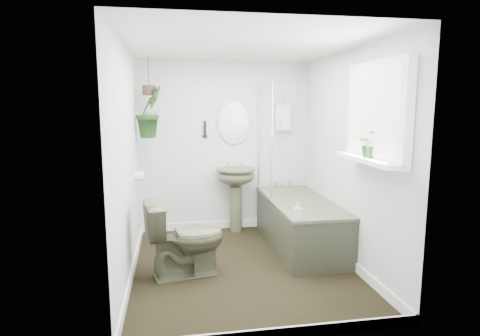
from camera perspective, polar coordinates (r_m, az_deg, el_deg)
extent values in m
cube|color=black|center=(4.44, 0.34, -13.95)|extent=(2.30, 2.80, 0.02)
cube|color=white|center=(4.13, 0.37, 17.20)|extent=(2.30, 2.80, 0.02)
cube|color=white|center=(5.51, -2.21, 3.03)|extent=(2.30, 0.02, 2.30)
cube|color=white|center=(2.77, 5.45, -2.89)|extent=(2.30, 0.02, 2.30)
cube|color=white|center=(4.09, -15.87, 0.64)|extent=(0.02, 2.80, 2.30)
cube|color=white|center=(4.48, 15.14, 1.36)|extent=(0.02, 2.80, 2.30)
cube|color=white|center=(4.42, 0.34, -13.23)|extent=(2.30, 2.80, 0.10)
cube|color=white|center=(5.58, 6.10, 7.18)|extent=(0.20, 0.10, 0.35)
ellipsoid|color=beige|center=(5.47, -0.82, 6.67)|extent=(0.46, 0.03, 0.62)
cylinder|color=black|center=(5.41, -5.01, 5.55)|extent=(0.04, 0.04, 0.22)
cylinder|color=white|center=(4.81, -14.16, -1.11)|extent=(0.11, 0.11, 0.11)
cube|color=white|center=(3.78, 18.93, 7.46)|extent=(0.08, 1.00, 0.90)
cube|color=white|center=(3.78, 17.68, 1.13)|extent=(0.18, 1.00, 0.04)
cube|color=white|center=(3.76, 18.33, 7.48)|extent=(0.01, 0.86, 0.76)
imported|color=#4A4D34|center=(4.13, -7.72, -9.82)|extent=(0.84, 0.58, 0.79)
imported|color=black|center=(3.79, 18.09, 3.26)|extent=(0.27, 0.26, 0.24)
imported|color=black|center=(5.07, -12.72, 7.82)|extent=(0.44, 0.44, 0.63)
imported|color=#292322|center=(4.07, 8.20, -6.08)|extent=(0.10, 0.10, 0.18)
cylinder|color=#38261D|center=(5.07, -12.82, 10.72)|extent=(0.16, 0.16, 0.12)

